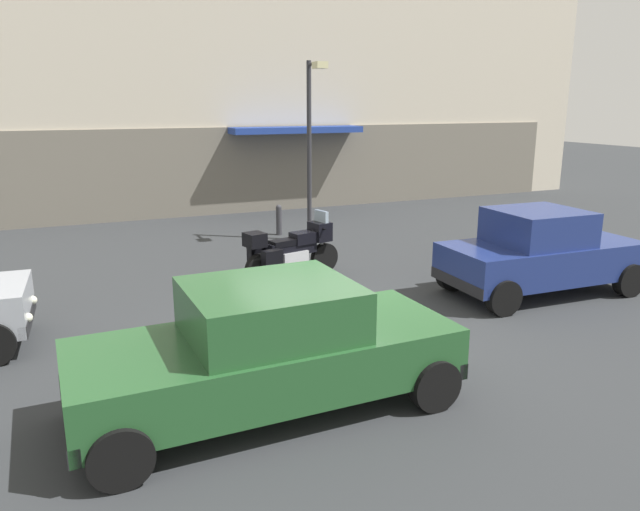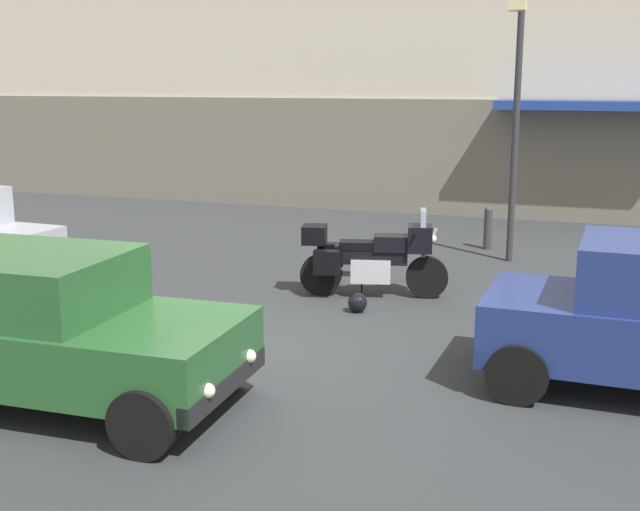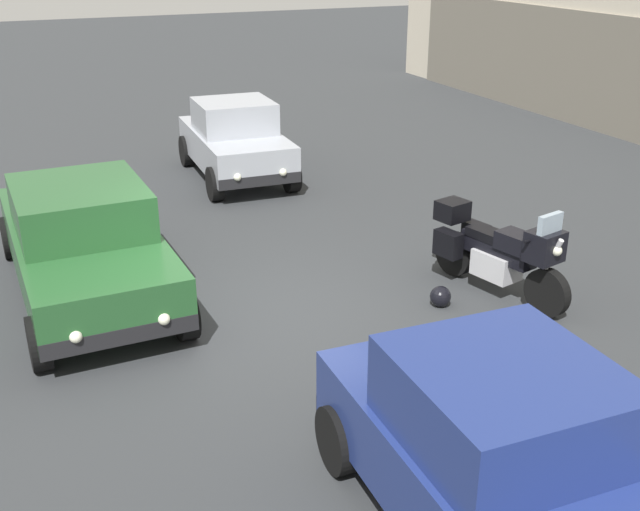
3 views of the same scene
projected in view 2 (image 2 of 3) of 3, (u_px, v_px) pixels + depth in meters
The scene contains 7 objects.
ground_plane at pixel (250, 356), 9.76m from camera, with size 80.00×80.00×0.00m, color #2D3033.
building_facade_rear at pixel (448, 14), 20.04m from camera, with size 31.54×3.40×9.78m.
motorcycle at pixel (371, 257), 12.30m from camera, with size 2.23×1.02×1.36m.
helmet at pixel (358, 303), 11.55m from camera, with size 0.28×0.28×0.28m, color black.
car_sedan_far at pixel (29, 327), 8.28m from camera, with size 4.61×2.01×1.56m.
streetlamp_curbside at pixel (516, 106), 14.11m from camera, with size 0.28×0.94×4.59m.
bollard_curbside at pixel (488, 226), 15.79m from camera, with size 0.16×0.16×0.85m.
Camera 2 is at (3.85, -8.48, 3.26)m, focal length 45.41 mm.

